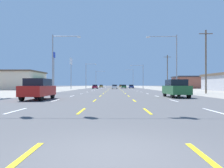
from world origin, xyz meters
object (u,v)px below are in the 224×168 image
hatchback_inner_right_distant_a (121,86)px  streetlight_left_row_0 (56,59)px  suv_far_left_nearest (38,89)px  pole_sign_left_row_2 (71,64)px  sedan_far_right_farther (131,86)px  streetlight_right_row_2 (132,77)px  pole_sign_left_row_1 (54,63)px  streetlight_right_row_1 (141,74)px  streetlight_left_row_2 (97,78)px  streetlight_right_row_0 (173,59)px  streetlight_left_row_1 (87,74)px  sedan_far_left_farthest (101,86)px  suv_far_right_near (176,88)px  sedan_center_turn_mid (115,87)px  sedan_inner_right_far (124,86)px  sedan_far_left_midfar (95,87)px

hatchback_inner_right_distant_a → streetlight_left_row_0: bearing=-98.7°
suv_far_left_nearest → pole_sign_left_row_2: pole_sign_left_row_2 is taller
sedan_far_right_farther → pole_sign_left_row_2: size_ratio=0.43×
sedan_far_right_farther → streetlight_left_row_0: bearing=-107.9°
suv_far_left_nearest → streetlight_right_row_2: streetlight_right_row_2 is taller
pole_sign_left_row_1 → streetlight_right_row_1: 34.01m
streetlight_left_row_2 → streetlight_right_row_2: bearing=0.0°
streetlight_right_row_0 → streetlight_left_row_1: (-19.34, 40.46, -0.40)m
streetlight_left_row_1 → streetlight_right_row_2: 44.90m
streetlight_right_row_0 → streetlight_right_row_1: streetlight_right_row_0 is taller
sedan_far_left_farthest → pole_sign_left_row_1: (-7.91, -58.69, 5.94)m
suv_far_right_near → sedan_far_right_farther: bearing=90.1°
suv_far_left_nearest → pole_sign_left_row_1: bearing=103.6°
sedan_center_turn_mid → streetlight_left_row_2: streetlight_left_row_2 is taller
sedan_inner_right_far → streetlight_right_row_2: streetlight_right_row_2 is taller
hatchback_inner_right_distant_a → pole_sign_left_row_2: 54.46m
pole_sign_left_row_1 → hatchback_inner_right_distant_a: bearing=75.2°
suv_far_left_nearest → pole_sign_left_row_2: 51.07m
streetlight_right_row_1 → suv_far_right_near: bearing=-93.0°
streetlight_right_row_2 → streetlight_right_row_0: bearing=-90.1°
sedan_far_left_farthest → streetlight_right_row_1: 38.95m
suv_far_right_near → streetlight_left_row_2: 93.41m
sedan_far_left_farthest → streetlight_right_row_2: 18.14m
sedan_center_turn_mid → pole_sign_left_row_1: pole_sign_left_row_1 is taller
streetlight_right_row_0 → streetlight_left_row_1: streetlight_right_row_0 is taller
sedan_far_left_midfar → streetlight_left_row_0: 42.72m
sedan_far_left_farthest → streetlight_right_row_0: (16.46, -75.49, 4.89)m
sedan_far_right_farther → sedan_inner_right_far: bearing=-145.3°
sedan_far_left_midfar → streetlight_right_row_0: bearing=-68.5°
sedan_far_left_farthest → sedan_inner_right_far: bearing=-68.5°
sedan_far_left_midfar → streetlight_left_row_1: streetlight_left_row_1 is taller
sedan_far_right_farther → sedan_far_left_farthest: 28.12m
sedan_center_turn_mid → suv_far_left_nearest: bearing=-97.7°
suv_far_right_near → sedan_far_left_farthest: (-13.74, 86.42, -0.27)m
streetlight_left_row_1 → streetlight_right_row_2: size_ratio=0.92×
sedan_far_left_midfar → pole_sign_left_row_2: bearing=-136.2°
streetlight_left_row_0 → pole_sign_left_row_2: bearing=97.7°
streetlight_right_row_0 → hatchback_inner_right_distant_a: bearing=94.0°
sedan_inner_right_far → streetlight_right_row_2: size_ratio=0.46×
suv_far_right_near → sedan_inner_right_far: bearing=93.1°
pole_sign_left_row_1 → suv_far_right_near: bearing=-52.0°
sedan_inner_right_far → streetlight_left_row_0: (-13.30, -48.75, 4.89)m
suv_far_right_near → streetlight_left_row_0: bearing=146.5°
pole_sign_left_row_2 → sedan_far_left_farthest: bearing=79.4°
suv_far_right_near → hatchback_inner_right_distant_a: 97.19m
sedan_far_left_midfar → streetlight_left_row_0: (-2.58, -42.36, 4.89)m
suv_far_left_nearest → streetlight_right_row_2: bearing=80.0°
sedan_far_left_farthest → pole_sign_left_row_2: bearing=-100.6°
pole_sign_left_row_2 → streetlight_right_row_0: size_ratio=1.09×
streetlight_right_row_2 → sedan_far_right_farther: bearing=-95.6°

